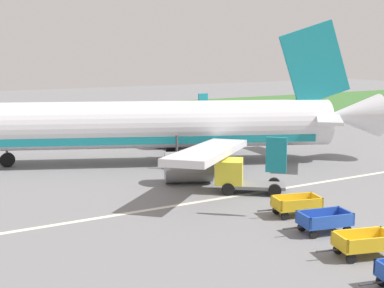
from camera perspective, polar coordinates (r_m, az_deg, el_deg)
name	(u,v)px	position (r m, az deg, el deg)	size (l,w,h in m)	color
grass_strip	(54,118)	(74.22, -14.29, 2.63)	(220.00, 28.00, 0.06)	#3D7033
apron_stripe	(251,193)	(34.62, 6.26, -5.18)	(120.00, 0.36, 0.01)	silver
airplane	(156,126)	(42.97, -3.81, 1.94)	(35.79, 29.30, 11.34)	silver
baggage_cart_third_in_row	(364,244)	(25.23, 17.61, -9.93)	(3.62, 2.03, 1.07)	gold
baggage_cart_fourth_in_row	(324,221)	(27.84, 13.73, -7.88)	(3.63, 1.87, 1.07)	#234CB2
baggage_cart_far_end	(296,205)	(30.32, 10.91, -6.30)	(3.62, 1.99, 1.07)	gold
service_truck_beside_carts	(237,175)	(34.60, 4.73, -3.29)	(4.63, 4.16, 2.10)	slate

